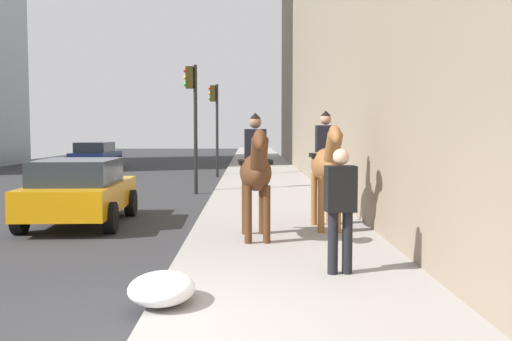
{
  "coord_description": "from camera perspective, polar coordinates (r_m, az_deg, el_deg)",
  "views": [
    {
      "loc": [
        -5.57,
        -1.13,
        2.06
      ],
      "look_at": [
        4.0,
        -1.25,
        1.4
      ],
      "focal_mm": 40.66,
      "sensor_mm": 36.0,
      "label": 1
    }
  ],
  "objects": [
    {
      "name": "traffic_light_near_curb",
      "position": [
        18.81,
        -6.24,
        6.09
      ],
      "size": [
        0.2,
        0.44,
        4.16
      ],
      "color": "black",
      "rests_on": "ground"
    },
    {
      "name": "car_near_lane",
      "position": [
        32.04,
        -15.47,
        1.5
      ],
      "size": [
        4.46,
        2.01,
        1.44
      ],
      "rotation": [
        0.0,
        0.0,
        -0.0
      ],
      "color": "navy",
      "rests_on": "ground"
    },
    {
      "name": "car_mid_lane",
      "position": [
        13.19,
        -16.97,
        -1.89
      ],
      "size": [
        3.88,
        2.1,
        1.44
      ],
      "rotation": [
        0.0,
        0.0,
        0.03
      ],
      "color": "orange",
      "rests_on": "ground"
    },
    {
      "name": "traffic_light_far_curb",
      "position": [
        25.56,
        -4.05,
        5.43
      ],
      "size": [
        0.2,
        0.44,
        4.08
      ],
      "color": "black",
      "rests_on": "ground"
    },
    {
      "name": "mounted_horse_far",
      "position": [
        11.39,
        6.95,
        0.75
      ],
      "size": [
        2.15,
        0.62,
        2.33
      ],
      "rotation": [
        0.0,
        0.0,
        3.18
      ],
      "color": "brown",
      "rests_on": "sidewalk_slab"
    },
    {
      "name": "snow_pile_near",
      "position": [
        6.73,
        -9.25,
        -11.38
      ],
      "size": [
        0.98,
        0.75,
        0.34
      ],
      "primitive_type": "ellipsoid",
      "color": "white",
      "rests_on": "sidewalk_slab"
    },
    {
      "name": "pedestrian_greeting",
      "position": [
        7.89,
        8.31,
        -3.12
      ],
      "size": [
        0.3,
        0.42,
        1.7
      ],
      "rotation": [
        0.0,
        0.0,
        0.09
      ],
      "color": "black",
      "rests_on": "sidewalk_slab"
    },
    {
      "name": "mounted_horse_near",
      "position": [
        10.27,
        -0.02,
        0.06
      ],
      "size": [
        2.15,
        0.65,
        2.26
      ],
      "rotation": [
        0.0,
        0.0,
        3.21
      ],
      "color": "#4C2B16",
      "rests_on": "sidewalk_slab"
    },
    {
      "name": "sidewalk_slab",
      "position": [
        5.95,
        5.84,
        -15.72
      ],
      "size": [
        120.0,
        3.57,
        0.12
      ],
      "primitive_type": "cube",
      "color": "gray",
      "rests_on": "ground"
    }
  ]
}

